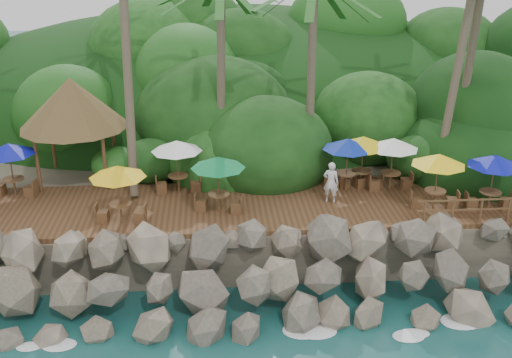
{
  "coord_description": "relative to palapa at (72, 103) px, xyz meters",
  "views": [
    {
      "loc": [
        -1.75,
        -16.88,
        12.74
      ],
      "look_at": [
        0.0,
        6.0,
        3.4
      ],
      "focal_mm": 43.15,
      "sensor_mm": 36.0,
      "label": 1
    }
  ],
  "objects": [
    {
      "name": "railing",
      "position": [
        16.69,
        -5.76,
        -2.88
      ],
      "size": [
        6.1,
        0.1,
        1.0
      ],
      "color": "brown",
      "rests_on": "terrace"
    },
    {
      "name": "foam_line",
      "position": [
        7.7,
        -9.11,
        -5.76
      ],
      "size": [
        25.2,
        0.8,
        0.06
      ],
      "color": "white",
      "rests_on": "ground"
    },
    {
      "name": "land_base",
      "position": [
        7.7,
        6.59,
        -4.74
      ],
      "size": [
        32.0,
        25.2,
        2.1
      ],
      "primitive_type": "cube",
      "color": "gray",
      "rests_on": "ground"
    },
    {
      "name": "ground",
      "position": [
        7.7,
        -9.41,
        -5.79
      ],
      "size": [
        140.0,
        140.0,
        0.0
      ],
      "primitive_type": "plane",
      "color": "#19514F",
      "rests_on": "ground"
    },
    {
      "name": "waiter",
      "position": [
        10.77,
        -3.45,
        -2.62
      ],
      "size": [
        0.75,
        0.62,
        1.75
      ],
      "primitive_type": "imported",
      "rotation": [
        0.0,
        0.0,
        2.76
      ],
      "color": "white",
      "rests_on": "terrace"
    },
    {
      "name": "terrace",
      "position": [
        7.7,
        -3.41,
        -3.59
      ],
      "size": [
        26.0,
        5.0,
        0.2
      ],
      "primitive_type": "cube",
      "color": "brown",
      "rests_on": "land_base"
    },
    {
      "name": "seawall",
      "position": [
        7.7,
        -7.41,
        -4.64
      ],
      "size": [
        29.0,
        4.0,
        2.3
      ],
      "primitive_type": null,
      "color": "gray",
      "rests_on": "ground"
    },
    {
      "name": "jungle_foliage",
      "position": [
        7.7,
        5.59,
        -5.79
      ],
      "size": [
        44.0,
        16.0,
        12.0
      ],
      "primitive_type": null,
      "color": "#143811",
      "rests_on": "ground"
    },
    {
      "name": "jungle_hill",
      "position": [
        7.7,
        14.09,
        -5.79
      ],
      "size": [
        44.8,
        28.0,
        15.4
      ],
      "primitive_type": "ellipsoid",
      "color": "#143811",
      "rests_on": "ground"
    },
    {
      "name": "dining_clusters",
      "position": [
        8.69,
        -3.36,
        -1.55
      ],
      "size": [
        25.75,
        5.07,
        2.33
      ],
      "color": "brown",
      "rests_on": "terrace"
    },
    {
      "name": "palapa",
      "position": [
        0.0,
        0.0,
        0.0
      ],
      "size": [
        4.69,
        4.69,
        4.6
      ],
      "color": "brown",
      "rests_on": "ground"
    }
  ]
}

